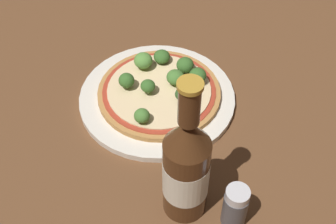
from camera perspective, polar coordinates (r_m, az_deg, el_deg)
The scene contains 14 objects.
ground_plane at distance 0.84m, azimuth -0.57°, elevation 1.71°, with size 3.00×3.00×0.00m, color brown.
plate at distance 0.83m, azimuth -1.26°, elevation 1.63°, with size 0.28×0.28×0.01m.
pizza at distance 0.83m, azimuth -1.13°, elevation 2.51°, with size 0.22×0.22×0.01m.
broccoli_floret_0 at distance 0.79m, azimuth 1.71°, elevation 2.16°, with size 0.02×0.02×0.03m.
broccoli_floret_1 at distance 0.82m, azimuth 0.83°, elevation 4.36°, with size 0.03×0.03×0.03m.
broccoli_floret_2 at distance 0.76m, azimuth -3.20°, elevation -0.47°, with size 0.03×0.03×0.03m.
broccoli_floret_3 at distance 0.81m, azimuth -5.09°, elevation 3.85°, with size 0.03×0.03×0.03m.
broccoli_floret_4 at distance 0.80m, azimuth -2.46°, elevation 3.17°, with size 0.03×0.03×0.03m.
broccoli_floret_5 at distance 0.86m, azimuth -0.76°, elevation 6.76°, with size 0.03×0.03×0.02m.
broccoli_floret_6 at distance 0.85m, azimuth 2.10°, elevation 5.74°, with size 0.03×0.03×0.03m.
broccoli_floret_7 at distance 0.85m, azimuth -3.04°, elevation 6.29°, with size 0.03×0.03×0.03m.
broccoli_floret_8 at distance 0.82m, azimuth 3.64°, elevation 4.46°, with size 0.03×0.03×0.03m.
beer_bottle at distance 0.63m, azimuth 2.23°, elevation -6.75°, with size 0.06×0.06×0.25m.
pepper_shaker at distance 0.67m, azimuth 8.19°, elevation -11.36°, with size 0.04×0.04×0.08m.
Camera 1 is at (0.53, -0.24, 0.61)m, focal length 50.00 mm.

